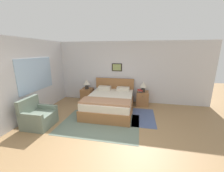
% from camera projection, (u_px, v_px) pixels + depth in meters
% --- Properties ---
extents(ground_plane, '(16.00, 16.00, 0.00)m').
position_uv_depth(ground_plane, '(97.00, 146.00, 3.26)').
color(ground_plane, '#99754C').
extents(wall_back, '(7.59, 0.09, 2.60)m').
position_uv_depth(wall_back, '(118.00, 72.00, 5.98)').
color(wall_back, silver).
rests_on(wall_back, ground_plane).
extents(wall_left, '(0.08, 5.57, 2.60)m').
position_uv_depth(wall_left, '(39.00, 77.00, 4.93)').
color(wall_left, silver).
rests_on(wall_left, ground_plane).
extents(area_rug_main, '(2.41, 1.67, 0.01)m').
position_uv_depth(area_rug_main, '(100.00, 124.00, 4.26)').
color(area_rug_main, slate).
rests_on(area_rug_main, ground_plane).
extents(area_rug_bedside, '(0.76, 1.41, 0.01)m').
position_uv_depth(area_rug_bedside, '(143.00, 117.00, 4.70)').
color(area_rug_bedside, '#47567F').
rests_on(area_rug_bedside, ground_plane).
extents(bed, '(1.67, 2.14, 1.05)m').
position_uv_depth(bed, '(110.00, 103.00, 5.16)').
color(bed, '#936038').
rests_on(bed, ground_plane).
extents(armchair, '(0.77, 0.77, 0.87)m').
position_uv_depth(armchair, '(38.00, 117.00, 4.09)').
color(armchair, slate).
rests_on(armchair, ground_plane).
extents(nightstand_near_window, '(0.48, 0.53, 0.58)m').
position_uv_depth(nightstand_near_window, '(87.00, 95.00, 6.16)').
color(nightstand_near_window, '#936038').
rests_on(nightstand_near_window, ground_plane).
extents(nightstand_by_door, '(0.48, 0.53, 0.58)m').
position_uv_depth(nightstand_by_door, '(142.00, 98.00, 5.71)').
color(nightstand_by_door, '#936038').
rests_on(nightstand_by_door, ground_plane).
extents(table_lamp_near_window, '(0.29, 0.29, 0.42)m').
position_uv_depth(table_lamp_near_window, '(87.00, 83.00, 6.00)').
color(table_lamp_near_window, '#2D2823').
rests_on(table_lamp_near_window, nightstand_near_window).
extents(table_lamp_by_door, '(0.29, 0.29, 0.42)m').
position_uv_depth(table_lamp_by_door, '(143.00, 85.00, 5.54)').
color(table_lamp_by_door, '#2D2823').
rests_on(table_lamp_by_door, nightstand_by_door).
extents(book_thick_bottom, '(0.20, 0.24, 0.03)m').
position_uv_depth(book_thick_bottom, '(140.00, 91.00, 5.61)').
color(book_thick_bottom, '#232328').
rests_on(book_thick_bottom, nightstand_by_door).
extents(book_hardcover_middle, '(0.18, 0.22, 0.03)m').
position_uv_depth(book_hardcover_middle, '(140.00, 91.00, 5.60)').
color(book_hardcover_middle, silver).
rests_on(book_hardcover_middle, book_thick_bottom).
extents(book_novel_upper, '(0.21, 0.30, 0.03)m').
position_uv_depth(book_novel_upper, '(140.00, 90.00, 5.59)').
color(book_novel_upper, '#B7332D').
rests_on(book_novel_upper, book_hardcover_middle).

